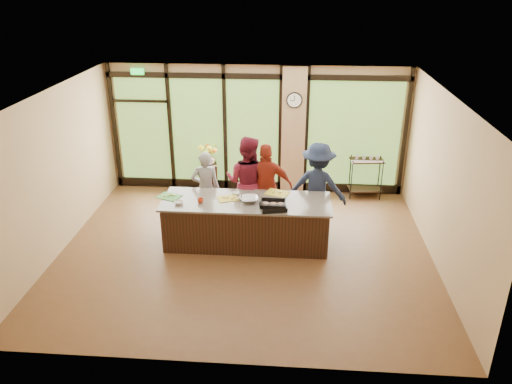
% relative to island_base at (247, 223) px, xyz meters
% --- Properties ---
extents(floor, '(7.00, 7.00, 0.00)m').
position_rel_island_base_xyz_m(floor, '(0.00, -0.30, -0.44)').
color(floor, brown).
rests_on(floor, ground).
extents(ceiling, '(7.00, 7.00, 0.00)m').
position_rel_island_base_xyz_m(ceiling, '(0.00, -0.30, 2.56)').
color(ceiling, white).
rests_on(ceiling, back_wall).
extents(back_wall, '(7.00, 0.00, 7.00)m').
position_rel_island_base_xyz_m(back_wall, '(0.00, 2.70, 1.06)').
color(back_wall, tan).
rests_on(back_wall, floor).
extents(left_wall, '(0.00, 6.00, 6.00)m').
position_rel_island_base_xyz_m(left_wall, '(-3.50, -0.30, 1.06)').
color(left_wall, tan).
rests_on(left_wall, floor).
extents(right_wall, '(0.00, 6.00, 6.00)m').
position_rel_island_base_xyz_m(right_wall, '(3.50, -0.30, 1.06)').
color(right_wall, tan).
rests_on(right_wall, floor).
extents(window_wall, '(6.90, 0.12, 3.00)m').
position_rel_island_base_xyz_m(window_wall, '(0.16, 2.65, 0.95)').
color(window_wall, tan).
rests_on(window_wall, floor).
extents(island_base, '(3.10, 1.00, 0.88)m').
position_rel_island_base_xyz_m(island_base, '(0.00, 0.00, 0.00)').
color(island_base, black).
rests_on(island_base, floor).
extents(countertop, '(3.20, 1.10, 0.04)m').
position_rel_island_base_xyz_m(countertop, '(0.00, 0.00, 0.46)').
color(countertop, slate).
rests_on(countertop, island_base).
extents(wall_clock, '(0.36, 0.04, 0.36)m').
position_rel_island_base_xyz_m(wall_clock, '(0.85, 2.57, 1.81)').
color(wall_clock, black).
rests_on(wall_clock, window_wall).
extents(cook_left, '(0.65, 0.50, 1.60)m').
position_rel_island_base_xyz_m(cook_left, '(-0.92, 0.79, 0.36)').
color(cook_left, gray).
rests_on(cook_left, floor).
extents(cook_midleft, '(1.09, 0.94, 1.92)m').
position_rel_island_base_xyz_m(cook_midleft, '(-0.06, 0.84, 0.52)').
color(cook_midleft, maroon).
rests_on(cook_midleft, floor).
extents(cook_midright, '(1.08, 0.52, 1.80)m').
position_rel_island_base_xyz_m(cook_midright, '(0.34, 0.76, 0.46)').
color(cook_midright, maroon).
rests_on(cook_midright, floor).
extents(cook_right, '(1.32, 0.95, 1.83)m').
position_rel_island_base_xyz_m(cook_right, '(1.37, 0.79, 0.48)').
color(cook_right, '#1B243D').
rests_on(cook_right, floor).
extents(roasting_pan, '(0.53, 0.46, 0.08)m').
position_rel_island_base_xyz_m(roasting_pan, '(0.52, -0.33, 0.52)').
color(roasting_pan, black).
rests_on(roasting_pan, countertop).
extents(mixing_bowl, '(0.42, 0.42, 0.09)m').
position_rel_island_base_xyz_m(mixing_bowl, '(0.06, -0.03, 0.52)').
color(mixing_bowl, silver).
rests_on(mixing_bowl, countertop).
extents(cutting_board_left, '(0.50, 0.44, 0.01)m').
position_rel_island_base_xyz_m(cutting_board_left, '(-1.50, 0.06, 0.49)').
color(cutting_board_left, '#36812F').
rests_on(cutting_board_left, countertop).
extents(cutting_board_center, '(0.47, 0.42, 0.01)m').
position_rel_island_base_xyz_m(cutting_board_center, '(-0.36, 0.06, 0.49)').
color(cutting_board_center, gold).
rests_on(cutting_board_center, countertop).
extents(cutting_board_right, '(0.52, 0.46, 0.01)m').
position_rel_island_base_xyz_m(cutting_board_right, '(0.57, 0.39, 0.49)').
color(cutting_board_right, gold).
rests_on(cutting_board_right, countertop).
extents(prep_bowl_near, '(0.21, 0.21, 0.05)m').
position_rel_island_base_xyz_m(prep_bowl_near, '(-1.24, -0.23, 0.51)').
color(prep_bowl_near, white).
rests_on(prep_bowl_near, countertop).
extents(prep_bowl_mid, '(0.16, 0.16, 0.04)m').
position_rel_island_base_xyz_m(prep_bowl_mid, '(-0.16, 0.05, 0.50)').
color(prep_bowl_mid, white).
rests_on(prep_bowl_mid, countertop).
extents(prep_bowl_far, '(0.15, 0.15, 0.04)m').
position_rel_island_base_xyz_m(prep_bowl_far, '(-0.24, 0.29, 0.50)').
color(prep_bowl_far, white).
rests_on(prep_bowl_far, countertop).
extents(red_ramekin, '(0.15, 0.15, 0.09)m').
position_rel_island_base_xyz_m(red_ramekin, '(-0.85, -0.16, 0.52)').
color(red_ramekin, red).
rests_on(red_ramekin, countertop).
extents(flower_stand, '(0.42, 0.42, 0.71)m').
position_rel_island_base_xyz_m(flower_stand, '(-1.12, 2.43, -0.08)').
color(flower_stand, black).
rests_on(flower_stand, floor).
extents(flower_vase, '(0.37, 0.37, 0.30)m').
position_rel_island_base_xyz_m(flower_vase, '(-1.12, 2.43, 0.42)').
color(flower_vase, '#92714F').
rests_on(flower_vase, flower_stand).
extents(bar_cart, '(0.80, 0.52, 1.02)m').
position_rel_island_base_xyz_m(bar_cart, '(2.57, 2.45, 0.17)').
color(bar_cart, black).
rests_on(bar_cart, floor).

